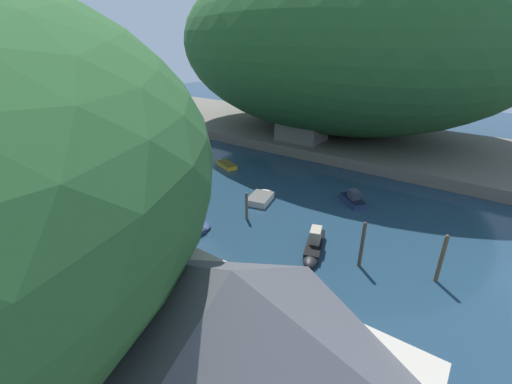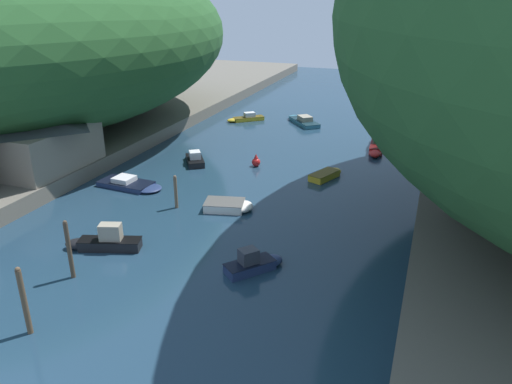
{
  "view_description": "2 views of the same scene",
  "coord_description": "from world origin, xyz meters",
  "px_view_note": "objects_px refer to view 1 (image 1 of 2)",
  "views": [
    {
      "loc": [
        -25.12,
        5.32,
        15.06
      ],
      "look_at": [
        -2.57,
        21.36,
        2.3
      ],
      "focal_mm": 24.0,
      "sensor_mm": 36.0,
      "label": 1
    },
    {
      "loc": [
        13.7,
        -8.53,
        15.28
      ],
      "look_at": [
        2.03,
        23.45,
        1.36
      ],
      "focal_mm": 35.0,
      "sensor_mm": 36.0,
      "label": 2
    }
  ],
  "objects_px": {
    "waterfront_building": "(235,366)",
    "boat_open_rowboat": "(47,170)",
    "boat_yellow_tender": "(182,234)",
    "boat_navy_launch": "(262,197)",
    "boat_far_right_bank": "(166,134)",
    "channel_buoy_near": "(181,179)",
    "boat_cabin_cruiser": "(189,144)",
    "right_bank_cottage": "(302,123)",
    "boat_red_skiff": "(314,247)",
    "boat_far_upstream": "(225,164)",
    "boat_mid_channel": "(351,198)",
    "boat_near_quay": "(143,200)",
    "boathouse_shed": "(86,254)",
    "boat_moored_right": "(94,153)",
    "person_on_quay": "(133,260)"
  },
  "relations": [
    {
      "from": "boat_navy_launch",
      "to": "boat_red_skiff",
      "type": "distance_m",
      "value": 9.83
    },
    {
      "from": "right_bank_cottage",
      "to": "boat_far_right_bank",
      "type": "relative_size",
      "value": 1.67
    },
    {
      "from": "boat_red_skiff",
      "to": "boat_open_rowboat",
      "type": "relative_size",
      "value": 1.12
    },
    {
      "from": "boat_far_upstream",
      "to": "boat_open_rowboat",
      "type": "height_order",
      "value": "boat_open_rowboat"
    },
    {
      "from": "boat_red_skiff",
      "to": "channel_buoy_near",
      "type": "height_order",
      "value": "boat_red_skiff"
    },
    {
      "from": "boat_cabin_cruiser",
      "to": "person_on_quay",
      "type": "distance_m",
      "value": 30.95
    },
    {
      "from": "boat_near_quay",
      "to": "person_on_quay",
      "type": "xyz_separation_m",
      "value": [
        -8.09,
        -9.92,
        1.93
      ]
    },
    {
      "from": "boat_moored_right",
      "to": "boat_mid_channel",
      "type": "distance_m",
      "value": 34.83
    },
    {
      "from": "boat_yellow_tender",
      "to": "boat_red_skiff",
      "type": "relative_size",
      "value": 1.17
    },
    {
      "from": "boat_navy_launch",
      "to": "person_on_quay",
      "type": "height_order",
      "value": "person_on_quay"
    },
    {
      "from": "boat_navy_launch",
      "to": "boat_far_right_bank",
      "type": "xyz_separation_m",
      "value": [
        10.24,
        25.86,
        0.15
      ]
    },
    {
      "from": "boat_moored_right",
      "to": "boat_open_rowboat",
      "type": "bearing_deg",
      "value": 151.17
    },
    {
      "from": "waterfront_building",
      "to": "right_bank_cottage",
      "type": "height_order",
      "value": "waterfront_building"
    },
    {
      "from": "waterfront_building",
      "to": "boat_yellow_tender",
      "type": "height_order",
      "value": "waterfront_building"
    },
    {
      "from": "boat_navy_launch",
      "to": "boat_mid_channel",
      "type": "height_order",
      "value": "boat_mid_channel"
    },
    {
      "from": "waterfront_building",
      "to": "channel_buoy_near",
      "type": "relative_size",
      "value": 10.18
    },
    {
      "from": "boat_mid_channel",
      "to": "boat_cabin_cruiser",
      "type": "height_order",
      "value": "boat_mid_channel"
    },
    {
      "from": "boat_near_quay",
      "to": "boat_mid_channel",
      "type": "xyz_separation_m",
      "value": [
        12.13,
        -16.38,
        0.07
      ]
    },
    {
      "from": "channel_buoy_near",
      "to": "boat_far_right_bank",
      "type": "bearing_deg",
      "value": 53.62
    },
    {
      "from": "boat_yellow_tender",
      "to": "person_on_quay",
      "type": "xyz_separation_m",
      "value": [
        -6.08,
        -2.32,
        2.05
      ]
    },
    {
      "from": "boat_navy_launch",
      "to": "boat_far_right_bank",
      "type": "distance_m",
      "value": 27.81
    },
    {
      "from": "waterfront_building",
      "to": "boat_open_rowboat",
      "type": "distance_m",
      "value": 39.73
    },
    {
      "from": "boat_moored_right",
      "to": "person_on_quay",
      "type": "relative_size",
      "value": 3.56
    },
    {
      "from": "waterfront_building",
      "to": "boat_far_right_bank",
      "type": "relative_size",
      "value": 3.01
    },
    {
      "from": "boat_near_quay",
      "to": "person_on_quay",
      "type": "bearing_deg",
      "value": -162.54
    },
    {
      "from": "boat_far_right_bank",
      "to": "channel_buoy_near",
      "type": "height_order",
      "value": "boat_far_right_bank"
    },
    {
      "from": "boat_cabin_cruiser",
      "to": "waterfront_building",
      "type": "bearing_deg",
      "value": 44.27
    },
    {
      "from": "right_bank_cottage",
      "to": "boat_moored_right",
      "type": "relative_size",
      "value": 1.11
    },
    {
      "from": "boat_red_skiff",
      "to": "boat_yellow_tender",
      "type": "bearing_deg",
      "value": 5.64
    },
    {
      "from": "right_bank_cottage",
      "to": "boat_open_rowboat",
      "type": "bearing_deg",
      "value": 141.75
    },
    {
      "from": "boat_far_upstream",
      "to": "boat_cabin_cruiser",
      "type": "xyz_separation_m",
      "value": [
        3.01,
        9.52,
        0.17
      ]
    },
    {
      "from": "boat_mid_channel",
      "to": "channel_buoy_near",
      "type": "height_order",
      "value": "boat_mid_channel"
    },
    {
      "from": "boat_open_rowboat",
      "to": "boat_mid_channel",
      "type": "bearing_deg",
      "value": 161.89
    },
    {
      "from": "boat_far_upstream",
      "to": "boat_red_skiff",
      "type": "distance_m",
      "value": 20.43
    },
    {
      "from": "boat_moored_right",
      "to": "boat_near_quay",
      "type": "xyz_separation_m",
      "value": [
        -5.71,
        -17.84,
        0.04
      ]
    },
    {
      "from": "boat_navy_launch",
      "to": "person_on_quay",
      "type": "bearing_deg",
      "value": -99.74
    },
    {
      "from": "boat_near_quay",
      "to": "boat_mid_channel",
      "type": "distance_m",
      "value": 20.38
    },
    {
      "from": "waterfront_building",
      "to": "right_bank_cottage",
      "type": "relative_size",
      "value": 1.8
    },
    {
      "from": "right_bank_cottage",
      "to": "boat_mid_channel",
      "type": "distance_m",
      "value": 17.98
    },
    {
      "from": "waterfront_building",
      "to": "boat_cabin_cruiser",
      "type": "xyz_separation_m",
      "value": [
        27.88,
        31.12,
        -4.95
      ]
    },
    {
      "from": "right_bank_cottage",
      "to": "boat_cabin_cruiser",
      "type": "relative_size",
      "value": 1.02
    },
    {
      "from": "right_bank_cottage",
      "to": "boat_mid_channel",
      "type": "relative_size",
      "value": 1.87
    },
    {
      "from": "boat_mid_channel",
      "to": "right_bank_cottage",
      "type": "bearing_deg",
      "value": 84.55
    },
    {
      "from": "boathouse_shed",
      "to": "boat_moored_right",
      "type": "bearing_deg",
      "value": 59.06
    },
    {
      "from": "boat_yellow_tender",
      "to": "right_bank_cottage",
      "type": "bearing_deg",
      "value": 101.83
    },
    {
      "from": "boat_red_skiff",
      "to": "boat_far_upstream",
      "type": "bearing_deg",
      "value": -48.91
    },
    {
      "from": "boat_cabin_cruiser",
      "to": "boat_red_skiff",
      "type": "bearing_deg",
      "value": 59.66
    },
    {
      "from": "boat_cabin_cruiser",
      "to": "boat_open_rowboat",
      "type": "height_order",
      "value": "boat_cabin_cruiser"
    },
    {
      "from": "right_bank_cottage",
      "to": "boat_yellow_tender",
      "type": "xyz_separation_m",
      "value": [
        -26.69,
        -3.66,
        -3.49
      ]
    },
    {
      "from": "waterfront_building",
      "to": "boat_yellow_tender",
      "type": "distance_m",
      "value": 17.85
    }
  ]
}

